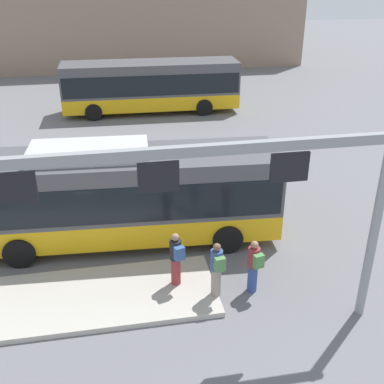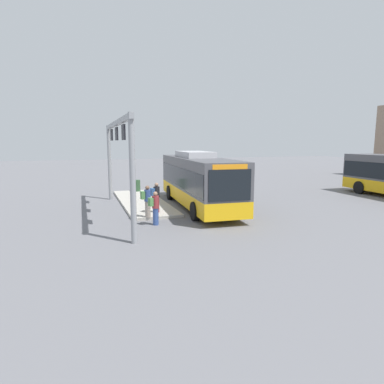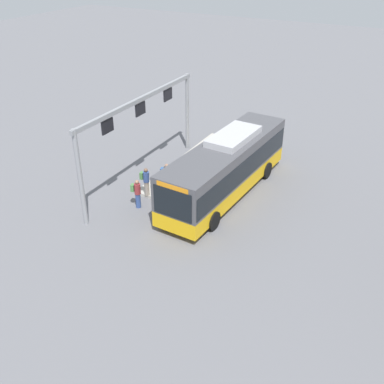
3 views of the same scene
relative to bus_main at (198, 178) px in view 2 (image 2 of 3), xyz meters
name	(u,v)px [view 2 (image 2 of 3)]	position (x,y,z in m)	size (l,w,h in m)	color
ground_plane	(198,207)	(0.01, 0.00, -1.81)	(120.00, 120.00, 0.00)	slate
platform_curb	(142,202)	(-2.44, -3.13, -1.73)	(10.00, 2.80, 0.16)	#B2ADA3
bus_main	(198,178)	(0.00, 0.00, 0.00)	(10.73, 3.17, 3.46)	#EAAD14
person_boarding	(155,207)	(3.62, -3.56, -0.92)	(0.42, 0.58, 1.67)	#334C8C
person_waiting_near	(156,197)	(1.47, -3.02, -0.76)	(0.44, 0.59, 1.67)	maroon
person_waiting_mid	(147,200)	(2.49, -3.73, -0.76)	(0.38, 0.55, 1.67)	gray
platform_sign_gantry	(117,146)	(0.83, -5.00, 2.03)	(11.17, 0.24, 5.20)	gray
trash_bin	(137,186)	(-6.84, -2.74, -1.20)	(0.52, 0.52, 0.90)	#2D5133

